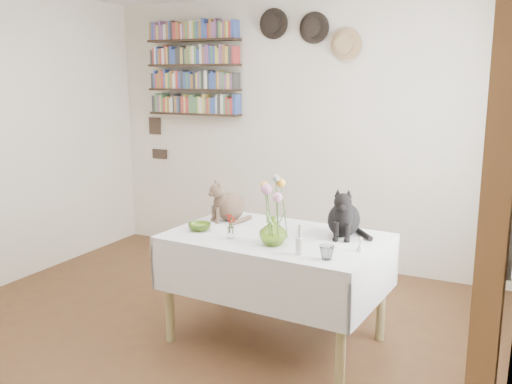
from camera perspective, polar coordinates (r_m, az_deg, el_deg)
The scene contains 15 objects.
room at distance 3.48m, azimuth -9.83°, elevation 2.54°, with size 4.08×4.58×2.58m.
curtain at distance 2.73m, azimuth 22.84°, elevation -2.88°, with size 0.12×0.38×2.10m, color brown.
dining_table at distance 3.84m, azimuth 2.02°, elevation -7.00°, with size 1.45×0.99×0.75m.
tabby_cat at distance 4.15m, azimuth -2.56°, elevation -0.71°, with size 0.21×0.26×0.31m, color brown, non-canonical shape.
black_cat at distance 3.77m, azimuth 8.81°, elevation -1.84°, with size 0.23×0.29×0.34m, color black, non-canonical shape.
flower_vase at distance 3.55m, azimuth 1.74°, elevation -3.90°, with size 0.17×0.17×0.18m, color #9FCA4A.
green_bowl at distance 3.91m, azimuth -5.67°, elevation -3.48°, with size 0.16×0.16×0.05m, color #9FCA4A.
drinking_glass at distance 3.31m, azimuth 7.09°, elevation -6.03°, with size 0.09×0.09×0.08m, color white.
candlestick at distance 3.39m, azimuth 4.39°, elevation -5.24°, with size 0.05×0.05×0.18m.
berry_jar at distance 3.69m, azimuth -2.54°, elevation -3.40°, with size 0.05×0.05×0.19m.
porcelain_figurine at distance 3.49m, azimuth 10.36°, elevation -5.25°, with size 0.05×0.05×0.09m.
flower_bouquet at distance 3.50m, azimuth 1.88°, elevation 0.11°, with size 0.17×0.12×0.39m.
bookshelf_unit at distance 5.84m, azimuth -6.24°, elevation 12.12°, with size 1.00×0.16×0.91m.
wall_hats at distance 5.32m, azimuth 5.40°, elevation 15.68°, with size 0.98×0.09×0.48m.
wall_art_plaques at distance 6.23m, azimuth -9.87°, elevation 5.38°, with size 0.21×0.02×0.44m.
Camera 1 is at (2.03, -2.77, 1.79)m, focal length 40.00 mm.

